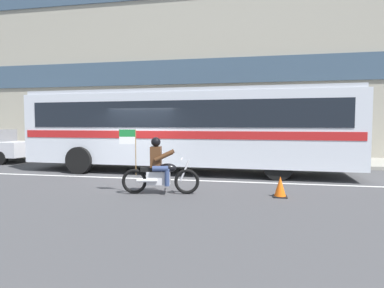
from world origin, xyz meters
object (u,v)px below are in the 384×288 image
fire_hydrant (229,154)px  traffic_cone (280,187)px  transit_bus (185,125)px  motorcycle_with_rider (159,170)px

fire_hydrant → traffic_cone: fire_hydrant is taller
transit_bus → fire_hydrant: bearing=58.3°
motorcycle_with_rider → traffic_cone: motorcycle_with_rider is taller
motorcycle_with_rider → transit_bus: bearing=92.1°
fire_hydrant → traffic_cone: (1.85, -6.26, -0.26)m
transit_bus → traffic_cone: size_ratio=23.26×
traffic_cone → transit_bus: bearing=131.8°
transit_bus → fire_hydrant: size_ratio=17.05×
fire_hydrant → traffic_cone: bearing=-73.6°
motorcycle_with_rider → traffic_cone: 3.27m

